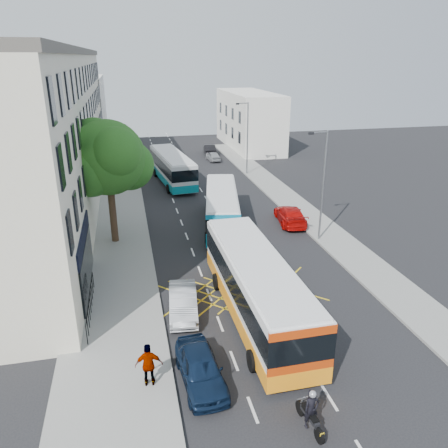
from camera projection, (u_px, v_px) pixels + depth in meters
ground at (300, 351)px, 20.39m from camera, size 120.00×120.00×0.00m
pavement_left at (116, 241)px, 32.26m from camera, size 5.00×70.00×0.15m
pavement_right at (317, 224)px, 35.55m from camera, size 3.00×70.00×0.15m
terrace_main at (43, 133)px, 37.36m from camera, size 8.30×45.00×13.50m
terrace_far at (77, 112)px, 65.75m from camera, size 8.00×20.00×10.00m
building_right at (249, 120)px, 64.89m from camera, size 6.00×18.00×8.00m
street_tree at (107, 159)px, 29.99m from camera, size 6.30×5.70×8.80m
lamp_near at (322, 181)px, 30.92m from camera, size 1.45×0.15×8.00m
lamp_far at (247, 135)px, 49.12m from camera, size 1.45×0.15×8.00m
railings at (90, 303)px, 22.95m from camera, size 0.08×5.60×1.14m
bus_near at (256, 287)px, 22.45m from camera, size 3.10×12.11×3.40m
bus_mid at (222, 208)px, 34.89m from camera, size 4.44×10.80×2.96m
bus_far at (172, 167)px, 46.92m from camera, size 3.91×11.63×3.21m
motorbike at (311, 411)px, 15.87m from camera, size 0.65×1.96×1.74m
parked_car_blue at (201, 368)px, 18.20m from camera, size 1.94×4.25×1.41m
parked_car_silver at (183, 302)px, 23.13m from camera, size 1.86×4.25×1.36m
red_hatchback at (290, 215)px, 35.72m from camera, size 2.66×5.16×1.43m
distant_car_grey at (169, 160)px, 55.03m from camera, size 2.49×4.74×1.27m
distant_car_silver at (213, 156)px, 57.25m from camera, size 1.64×3.54×1.17m
distant_car_dark at (210, 149)px, 61.02m from camera, size 1.90×4.33×1.38m
pedestrian_far at (149, 365)px, 17.78m from camera, size 1.17×0.57×1.94m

